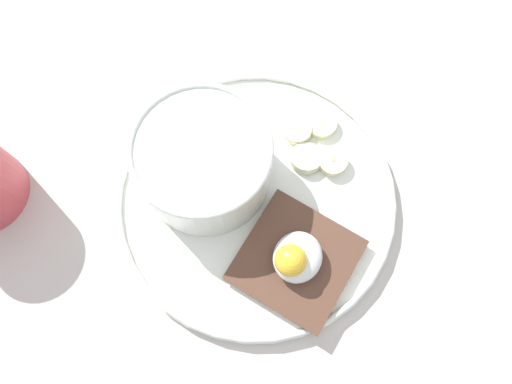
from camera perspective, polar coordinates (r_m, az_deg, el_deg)
The scene contains 9 objects.
ground_plane at distance 51.89cm, azimuth 0.00°, elevation -1.35°, with size 120.00×120.00×2.00cm, color beige.
plate at distance 50.16cm, azimuth 0.00°, elevation -0.77°, with size 28.15×28.15×1.60cm.
oatmeal_bowl at distance 47.70cm, azimuth -5.83°, elevation 3.69°, with size 13.15×13.15×7.23cm.
toast_slice at distance 47.95cm, azimuth 4.62°, elevation -7.79°, with size 10.93×10.93×1.23cm.
poached_egg at distance 45.97cm, azimuth 4.52°, elevation -7.55°, with size 4.91×4.50×3.54cm.
banana_slice_front at distance 52.82cm, azimuth 7.49°, elevation 7.75°, with size 3.36×3.32×1.13cm.
banana_slice_left at distance 52.19cm, azimuth 4.78°, elevation 7.01°, with size 4.03×4.05×1.21cm.
banana_slice_back at distance 51.13cm, azimuth 8.74°, elevation 3.51°, with size 3.97×3.91×1.51cm.
banana_slice_right at distance 51.05cm, azimuth 5.75°, elevation 3.87°, with size 4.08×4.01×1.37cm.
Camera 1 is at (13.09, 6.61, 50.77)cm, focal length 35.00 mm.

